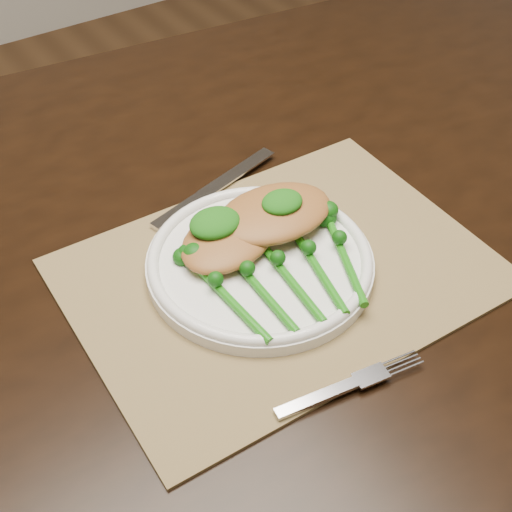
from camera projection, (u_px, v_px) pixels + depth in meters
floor at (193, 497)px, 1.37m from camera, size 4.00×4.00×0.00m
dining_table at (222, 414)px, 1.06m from camera, size 1.69×1.08×0.75m
placemat at (280, 273)px, 0.75m from camera, size 0.44×0.33×0.00m
dinner_plate at (260, 261)px, 0.74m from camera, size 0.24×0.24×0.02m
knife at (204, 195)px, 0.84m from camera, size 0.19×0.06×0.01m
fork at (359, 381)px, 0.64m from camera, size 0.15×0.04×0.00m
chicken_fillet_left at (229, 237)px, 0.75m from camera, size 0.15×0.12×0.02m
chicken_fillet_right at (274, 213)px, 0.77m from camera, size 0.14×0.10×0.03m
pesto_dollop_left at (215, 223)px, 0.74m from camera, size 0.06×0.05×0.02m
pesto_dollop_right at (282, 202)px, 0.76m from camera, size 0.05×0.04×0.02m
broccolini_bundle at (288, 277)px, 0.72m from camera, size 0.18×0.19×0.04m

